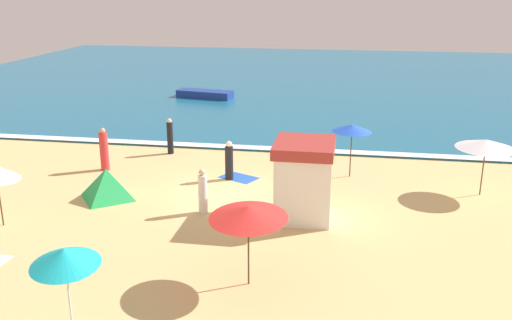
{
  "coord_description": "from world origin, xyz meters",
  "views": [
    {
      "loc": [
        4.74,
        -20.25,
        7.91
      ],
      "look_at": [
        0.95,
        2.08,
        0.8
      ],
      "focal_mm": 39.76,
      "sensor_mm": 36.0,
      "label": 1
    }
  ],
  "objects_px": {
    "beach_tent": "(107,184)",
    "beach_umbrella_3": "(352,128)",
    "beach_umbrella_1": "(486,144)",
    "beachgoer_0": "(229,161)",
    "beachgoer_4": "(170,137)",
    "small_boat_0": "(205,94)",
    "lifeguard_cabana": "(304,179)",
    "beachgoer_1": "(203,192)",
    "beachgoer_5": "(104,150)",
    "beach_umbrella_4": "(248,212)",
    "beach_umbrella_2": "(65,257)"
  },
  "relations": [
    {
      "from": "beach_umbrella_1",
      "to": "beach_umbrella_3",
      "type": "relative_size",
      "value": 1.32
    },
    {
      "from": "lifeguard_cabana",
      "to": "small_boat_0",
      "type": "xyz_separation_m",
      "value": [
        -8.75,
        19.99,
        -1.04
      ]
    },
    {
      "from": "beach_umbrella_3",
      "to": "small_boat_0",
      "type": "relative_size",
      "value": 0.56
    },
    {
      "from": "beach_umbrella_1",
      "to": "beach_tent",
      "type": "height_order",
      "value": "beach_umbrella_1"
    },
    {
      "from": "lifeguard_cabana",
      "to": "beach_umbrella_1",
      "type": "bearing_deg",
      "value": 26.22
    },
    {
      "from": "beach_tent",
      "to": "beachgoer_5",
      "type": "relative_size",
      "value": 1.02
    },
    {
      "from": "beach_umbrella_1",
      "to": "beachgoer_0",
      "type": "height_order",
      "value": "beach_umbrella_1"
    },
    {
      "from": "beach_umbrella_1",
      "to": "beachgoer_4",
      "type": "xyz_separation_m",
      "value": [
        -13.62,
        3.35,
        -1.22
      ]
    },
    {
      "from": "beachgoer_1",
      "to": "small_boat_0",
      "type": "xyz_separation_m",
      "value": [
        -5.19,
        20.29,
        -0.43
      ]
    },
    {
      "from": "beach_umbrella_3",
      "to": "beach_tent",
      "type": "relative_size",
      "value": 1.18
    },
    {
      "from": "beach_umbrella_4",
      "to": "beachgoer_1",
      "type": "xyz_separation_m",
      "value": [
        -2.51,
        4.69,
        -1.33
      ]
    },
    {
      "from": "beach_umbrella_2",
      "to": "beachgoer_1",
      "type": "height_order",
      "value": "beach_umbrella_2"
    },
    {
      "from": "beachgoer_4",
      "to": "small_boat_0",
      "type": "height_order",
      "value": "beachgoer_4"
    },
    {
      "from": "beach_tent",
      "to": "beach_umbrella_3",
      "type": "bearing_deg",
      "value": 24.57
    },
    {
      "from": "beachgoer_0",
      "to": "beachgoer_4",
      "type": "bearing_deg",
      "value": 138.26
    },
    {
      "from": "beach_umbrella_4",
      "to": "beachgoer_4",
      "type": "distance_m",
      "value": 13.1
    },
    {
      "from": "beach_umbrella_1",
      "to": "beachgoer_5",
      "type": "relative_size",
      "value": 1.59
    },
    {
      "from": "beach_tent",
      "to": "beachgoer_1",
      "type": "xyz_separation_m",
      "value": [
        3.97,
        -0.76,
        0.19
      ]
    },
    {
      "from": "lifeguard_cabana",
      "to": "beach_umbrella_3",
      "type": "relative_size",
      "value": 1.19
    },
    {
      "from": "beach_umbrella_2",
      "to": "small_boat_0",
      "type": "height_order",
      "value": "beach_umbrella_2"
    },
    {
      "from": "beachgoer_1",
      "to": "beachgoer_5",
      "type": "bearing_deg",
      "value": 143.86
    },
    {
      "from": "beachgoer_0",
      "to": "beachgoer_1",
      "type": "height_order",
      "value": "beachgoer_0"
    },
    {
      "from": "lifeguard_cabana",
      "to": "beachgoer_0",
      "type": "bearing_deg",
      "value": 134.95
    },
    {
      "from": "beachgoer_4",
      "to": "beach_umbrella_1",
      "type": "bearing_deg",
      "value": -13.81
    },
    {
      "from": "beach_umbrella_1",
      "to": "lifeguard_cabana",
      "type": "bearing_deg",
      "value": -153.78
    },
    {
      "from": "lifeguard_cabana",
      "to": "beachgoer_5",
      "type": "height_order",
      "value": "lifeguard_cabana"
    },
    {
      "from": "beach_umbrella_1",
      "to": "beach_umbrella_2",
      "type": "relative_size",
      "value": 1.3
    },
    {
      "from": "beach_umbrella_1",
      "to": "beach_tent",
      "type": "xyz_separation_m",
      "value": [
        -14.15,
        -2.79,
        -1.46
      ]
    },
    {
      "from": "beach_umbrella_2",
      "to": "beach_umbrella_1",
      "type": "bearing_deg",
      "value": 45.08
    },
    {
      "from": "beach_umbrella_4",
      "to": "beachgoer_0",
      "type": "distance_m",
      "value": 8.82
    },
    {
      "from": "beach_umbrella_1",
      "to": "beachgoer_0",
      "type": "relative_size",
      "value": 1.81
    },
    {
      "from": "beach_umbrella_1",
      "to": "small_boat_0",
      "type": "bearing_deg",
      "value": 132.6
    },
    {
      "from": "beachgoer_4",
      "to": "beachgoer_5",
      "type": "distance_m",
      "value": 3.55
    },
    {
      "from": "beach_umbrella_2",
      "to": "beach_tent",
      "type": "xyz_separation_m",
      "value": [
        -2.87,
        8.53,
        -1.46
      ]
    },
    {
      "from": "beach_umbrella_1",
      "to": "beach_tent",
      "type": "relative_size",
      "value": 1.56
    },
    {
      "from": "beach_umbrella_1",
      "to": "beach_umbrella_4",
      "type": "relative_size",
      "value": 1.19
    },
    {
      "from": "beach_umbrella_2",
      "to": "beachgoer_1",
      "type": "bearing_deg",
      "value": 81.94
    },
    {
      "from": "beach_umbrella_2",
      "to": "beach_tent",
      "type": "height_order",
      "value": "beach_umbrella_2"
    },
    {
      "from": "beach_tent",
      "to": "small_boat_0",
      "type": "xyz_separation_m",
      "value": [
        -1.23,
        19.52,
        -0.24
      ]
    },
    {
      "from": "beachgoer_1",
      "to": "beach_umbrella_2",
      "type": "bearing_deg",
      "value": -98.06
    },
    {
      "from": "lifeguard_cabana",
      "to": "beach_tent",
      "type": "height_order",
      "value": "lifeguard_cabana"
    },
    {
      "from": "beach_umbrella_2",
      "to": "small_boat_0",
      "type": "xyz_separation_m",
      "value": [
        -4.09,
        28.05,
        -1.7
      ]
    },
    {
      "from": "beachgoer_5",
      "to": "beachgoer_4",
      "type": "bearing_deg",
      "value": 54.22
    },
    {
      "from": "beachgoer_5",
      "to": "beach_umbrella_3",
      "type": "bearing_deg",
      "value": 4.86
    },
    {
      "from": "beach_umbrella_4",
      "to": "beachgoer_4",
      "type": "xyz_separation_m",
      "value": [
        -5.95,
        11.6,
        -1.29
      ]
    },
    {
      "from": "beach_umbrella_1",
      "to": "small_boat_0",
      "type": "xyz_separation_m",
      "value": [
        -15.38,
        16.73,
        -1.7
      ]
    },
    {
      "from": "beachgoer_5",
      "to": "small_boat_0",
      "type": "relative_size",
      "value": 0.46
    },
    {
      "from": "beach_umbrella_4",
      "to": "small_boat_0",
      "type": "height_order",
      "value": "beach_umbrella_4"
    },
    {
      "from": "beach_umbrella_2",
      "to": "beachgoer_0",
      "type": "distance_m",
      "value": 11.6
    },
    {
      "from": "beachgoer_4",
      "to": "small_boat_0",
      "type": "relative_size",
      "value": 0.42
    }
  ]
}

